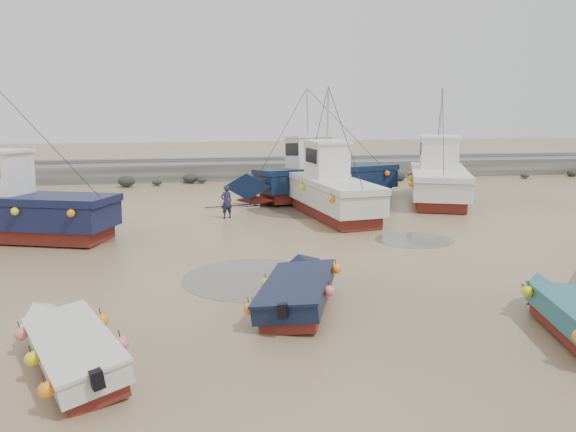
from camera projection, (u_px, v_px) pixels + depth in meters
name	position (u px, v px, depth m)	size (l,w,h in m)	color
ground	(329.00, 265.00, 19.34)	(120.00, 120.00, 0.00)	#9D835B
seawall	(262.00, 170.00, 40.51)	(60.00, 4.92, 1.50)	slate
puddle_a	(255.00, 278.00, 17.91)	(4.67, 4.67, 0.01)	#5B5448
puddle_b	(414.00, 240.00, 22.84)	(3.25, 3.25, 0.01)	#5B5448
puddle_c	(71.00, 240.00, 22.82)	(4.23, 4.23, 0.01)	#5B5448
puddle_d	(302.00, 206.00, 30.06)	(6.12, 6.12, 0.01)	#5B5448
dinghy_0	(73.00, 342.00, 11.92)	(3.12, 5.72, 1.43)	maroon
dinghy_1	(301.00, 286.00, 15.48)	(3.13, 6.01, 1.43)	maroon
cabin_boat_0	(9.00, 207.00, 22.68)	(10.38, 5.03, 6.22)	maroon
cabin_boat_1	(329.00, 188.00, 27.55)	(3.74, 10.12, 6.22)	maroon
cabin_boat_2	(317.00, 178.00, 31.61)	(11.14, 5.04, 6.22)	maroon
cabin_boat_3	(438.00, 177.00, 31.38)	(5.47, 9.97, 6.22)	maroon
person	(227.00, 218.00, 27.06)	(0.58, 0.38, 1.60)	#1C1E3A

